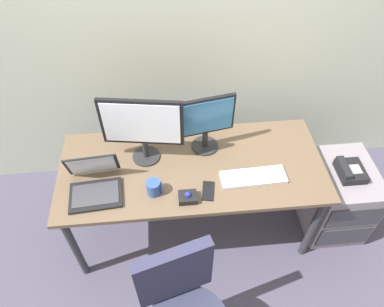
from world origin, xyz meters
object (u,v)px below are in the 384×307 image
at_px(keyboard, 253,177).
at_px(trackball_mouse, 188,197).
at_px(coffee_mug, 154,187).
at_px(monitor_main, 142,126).
at_px(cell_phone, 208,191).
at_px(file_cabinet, 336,197).
at_px(desk_phone, 350,171).
at_px(laptop, 95,184).
at_px(monitor_side, 206,121).

xyz_separation_m(keyboard, trackball_mouse, (-0.42, -0.12, 0.01)).
height_order(trackball_mouse, coffee_mug, coffee_mug).
bearing_deg(coffee_mug, keyboard, 4.62).
xyz_separation_m(monitor_main, coffee_mug, (0.05, -0.29, -0.23)).
bearing_deg(cell_phone, file_cabinet, 20.28).
height_order(keyboard, coffee_mug, coffee_mug).
xyz_separation_m(file_cabinet, cell_phone, (-1.00, -0.17, 0.43)).
bearing_deg(desk_phone, trackball_mouse, -169.97).
relative_size(monitor_main, laptop, 1.52).
bearing_deg(monitor_side, coffee_mug, -134.89).
distance_m(monitor_side, coffee_mug, 0.53).
distance_m(file_cabinet, keyboard, 0.83).
bearing_deg(coffee_mug, monitor_main, 99.15).
bearing_deg(laptop, coffee_mug, -9.21).
height_order(monitor_main, monitor_side, monitor_main).
height_order(desk_phone, keyboard, keyboard).
bearing_deg(file_cabinet, cell_phone, -170.49).
relative_size(file_cabinet, monitor_main, 1.17).
distance_m(desk_phone, laptop, 1.67).
bearing_deg(cell_phone, desk_phone, 19.43).
distance_m(monitor_side, laptop, 0.78).
distance_m(laptop, trackball_mouse, 0.57).
height_order(file_cabinet, coffee_mug, coffee_mug).
distance_m(keyboard, laptop, 0.97).
distance_m(keyboard, cell_phone, 0.30).
distance_m(laptop, coffee_mug, 0.36).
xyz_separation_m(desk_phone, cell_phone, (-0.99, -0.15, 0.10)).
xyz_separation_m(desk_phone, laptop, (-1.66, -0.07, 0.15)).
relative_size(laptop, coffee_mug, 3.43).
height_order(file_cabinet, cell_phone, cell_phone).
bearing_deg(monitor_side, cell_phone, -93.99).
bearing_deg(desk_phone, monitor_main, 173.00).
bearing_deg(monitor_main, laptop, -142.58).
xyz_separation_m(file_cabinet, monitor_main, (-1.37, 0.15, 0.71)).
relative_size(keyboard, laptop, 1.25).
bearing_deg(desk_phone, file_cabinet, 63.22).
xyz_separation_m(trackball_mouse, coffee_mug, (-0.20, 0.07, 0.03)).
bearing_deg(keyboard, laptop, 179.55).
xyz_separation_m(monitor_main, monitor_side, (0.40, 0.06, -0.04)).
distance_m(file_cabinet, monitor_side, 1.19).
distance_m(desk_phone, monitor_side, 1.04).
bearing_deg(trackball_mouse, monitor_side, 70.02).
bearing_deg(file_cabinet, coffee_mug, -173.81).
bearing_deg(monitor_side, keyboard, -48.20).
xyz_separation_m(keyboard, cell_phone, (-0.29, -0.07, -0.01)).
distance_m(keyboard, trackball_mouse, 0.44).
relative_size(desk_phone, trackball_mouse, 1.82).
bearing_deg(keyboard, file_cabinet, 7.56).
distance_m(trackball_mouse, cell_phone, 0.14).
distance_m(file_cabinet, desk_phone, 0.33).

